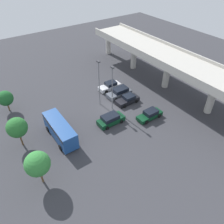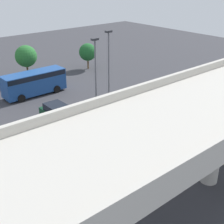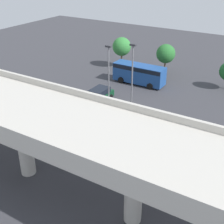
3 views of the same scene
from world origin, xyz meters
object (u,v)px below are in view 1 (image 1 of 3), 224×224
Objects in this scene: parked_car_2 at (128,99)px; shuttle_bus at (60,129)px; parked_car_1 at (119,92)px; parked_car_0 at (110,86)px; parked_car_3 at (111,119)px; tree_front_centre at (17,128)px; tree_front_left at (5,98)px; parked_car_4 at (150,115)px; lamp_post_mid_lot at (112,86)px; lamp_post_near_aisle at (99,80)px; tree_front_right at (37,164)px.

shuttle_bus is (1.31, -13.87, 0.99)m from parked_car_2.
parked_car_2 is (2.66, -0.08, -0.10)m from parked_car_1.
parked_car_1 is at bearing 92.72° from parked_car_0.
parked_car_3 is 14.00m from tree_front_centre.
tree_front_left is (-4.40, -18.49, 1.85)m from parked_car_0.
parked_car_1 is at bearing 43.45° from parked_car_3.
tree_front_left is (-15.71, -18.82, 1.86)m from parked_car_4.
lamp_post_mid_lot is at bearing 88.61° from tree_front_centre.
parked_car_1 is at bearing 68.26° from tree_front_left.
parked_car_1 reaches higher than parked_car_0.
parked_car_4 is at bearing 33.19° from lamp_post_mid_lot.
lamp_post_mid_lot is (-5.68, -3.72, 4.10)m from parked_car_4.
tree_front_left is (-11.40, -4.68, 0.89)m from shuttle_bus.
parked_car_3 is 6.68m from parked_car_4.
parked_car_1 is 6.15m from lamp_post_near_aisle.
lamp_post_near_aisle reaches higher than lamp_post_mid_lot.
shuttle_bus is (3.97, -13.95, 0.89)m from parked_car_1.
parked_car_2 is 0.89× the size of tree_front_right.
parked_car_3 is at bearing 78.43° from shuttle_bus.
parked_car_2 is 0.98× the size of parked_car_3.
parked_car_1 reaches higher than parked_car_3.
tree_front_left is at bearing 176.31° from tree_front_centre.
parked_car_0 is at bearing 149.00° from lamp_post_mid_lot.
lamp_post_near_aisle is at bearing 75.64° from parked_car_3.
tree_front_centre is at bearing -17.32° from parked_car_4.
parked_car_0 is 5.69m from parked_car_2.
lamp_post_near_aisle reaches higher than parked_car_4.
parked_car_2 is at bearing 26.77° from parked_car_3.
parked_car_4 is 20.55m from tree_front_centre.
lamp_post_mid_lot is at bearing 36.42° from parked_car_1.
parked_car_0 is 0.54× the size of lamp_post_near_aisle.
tree_front_right reaches higher than parked_car_3.
parked_car_3 is at bearing 43.45° from parked_car_1.
parked_car_0 is 1.01× the size of parked_car_3.
parked_car_0 is 11.31m from parked_car_4.
lamp_post_near_aisle reaches higher than parked_car_0.
parked_car_2 is at bearing 88.93° from lamp_post_mid_lot.
parked_car_1 is at bearing 96.57° from tree_front_centre.
lamp_post_mid_lot is at bearing 97.48° from shuttle_bus.
tree_front_left reaches higher than parked_car_1.
parked_car_0 is at bearing -87.28° from parked_car_1.
shuttle_bus is 0.92× the size of lamp_post_mid_lot.
tree_front_left reaches higher than parked_car_3.
parked_car_2 is 19.37m from tree_front_centre.
parked_car_3 reaches higher than parked_car_2.
parked_car_3 is at bearing 75.71° from tree_front_centre.
parked_car_1 reaches higher than parked_car_2.
shuttle_bus is at bearing -67.92° from lamp_post_near_aisle.
shuttle_bus is (7.00, -13.81, 0.95)m from parked_car_0.
shuttle_bus is 1.52× the size of tree_front_right.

